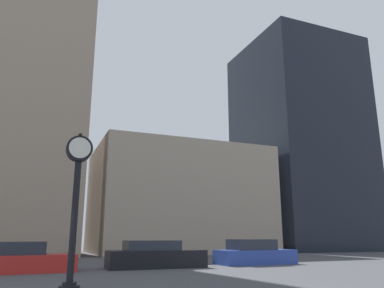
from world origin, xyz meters
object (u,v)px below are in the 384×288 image
object	(u,v)px
street_clock	(76,188)
car_red	(16,260)
car_blue	(254,254)
car_black	(155,256)

from	to	relation	value
street_clock	car_red	distance (m)	6.89
street_clock	car_blue	world-z (taller)	street_clock
street_clock	car_black	world-z (taller)	street_clock
street_clock	car_red	bearing A→B (deg)	105.23
car_red	car_blue	xyz separation A→B (m)	(11.89, 0.40, 0.02)
car_red	car_black	size ratio (longest dim) A/B	1.00
street_clock	car_black	size ratio (longest dim) A/B	0.98
street_clock	car_red	world-z (taller)	street_clock
car_black	car_blue	distance (m)	5.74
car_red	car_blue	bearing A→B (deg)	0.30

